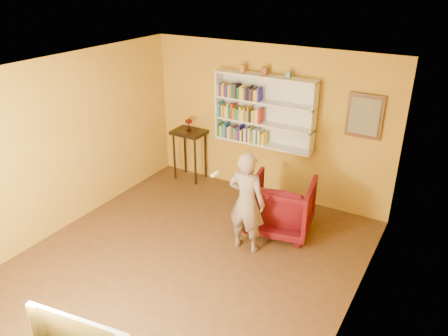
{
  "coord_description": "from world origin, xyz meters",
  "views": [
    {
      "loc": [
        3.03,
        -4.17,
        3.84
      ],
      "look_at": [
        0.14,
        0.75,
        1.2
      ],
      "focal_mm": 35.0,
      "sensor_mm": 36.0,
      "label": 1
    }
  ],
  "objects_px": {
    "armchair": "(281,206)",
    "person": "(247,202)",
    "ruby_lustre": "(189,122)",
    "television": "(88,336)",
    "console_table": "(189,139)",
    "bookshelf": "(266,110)"
  },
  "relations": [
    {
      "from": "console_table",
      "to": "ruby_lustre",
      "type": "distance_m",
      "value": 0.34
    },
    {
      "from": "bookshelf",
      "to": "armchair",
      "type": "height_order",
      "value": "bookshelf"
    },
    {
      "from": "bookshelf",
      "to": "person",
      "type": "relative_size",
      "value": 1.16
    },
    {
      "from": "person",
      "to": "ruby_lustre",
      "type": "bearing_deg",
      "value": -37.71
    },
    {
      "from": "console_table",
      "to": "bookshelf",
      "type": "bearing_deg",
      "value": 6.04
    },
    {
      "from": "bookshelf",
      "to": "ruby_lustre",
      "type": "distance_m",
      "value": 1.58
    },
    {
      "from": "console_table",
      "to": "armchair",
      "type": "height_order",
      "value": "console_table"
    },
    {
      "from": "person",
      "to": "television",
      "type": "relative_size",
      "value": 1.45
    },
    {
      "from": "console_table",
      "to": "ruby_lustre",
      "type": "bearing_deg",
      "value": 126.87
    },
    {
      "from": "console_table",
      "to": "television",
      "type": "xyz_separation_m",
      "value": [
        1.98,
        -4.5,
        -0.03
      ]
    },
    {
      "from": "armchair",
      "to": "person",
      "type": "bearing_deg",
      "value": 60.42
    },
    {
      "from": "armchair",
      "to": "television",
      "type": "distance_m",
      "value": 3.7
    },
    {
      "from": "ruby_lustre",
      "to": "television",
      "type": "relative_size",
      "value": 0.22
    },
    {
      "from": "bookshelf",
      "to": "console_table",
      "type": "height_order",
      "value": "bookshelf"
    },
    {
      "from": "console_table",
      "to": "person",
      "type": "bearing_deg",
      "value": -37.04
    },
    {
      "from": "armchair",
      "to": "person",
      "type": "height_order",
      "value": "person"
    },
    {
      "from": "bookshelf",
      "to": "ruby_lustre",
      "type": "relative_size",
      "value": 7.81
    },
    {
      "from": "armchair",
      "to": "person",
      "type": "xyz_separation_m",
      "value": [
        -0.25,
        -0.72,
        0.33
      ]
    },
    {
      "from": "person",
      "to": "television",
      "type": "height_order",
      "value": "person"
    },
    {
      "from": "console_table",
      "to": "ruby_lustre",
      "type": "relative_size",
      "value": 4.34
    },
    {
      "from": "armchair",
      "to": "ruby_lustre",
      "type": "bearing_deg",
      "value": -30.62
    },
    {
      "from": "console_table",
      "to": "television",
      "type": "distance_m",
      "value": 4.92
    }
  ]
}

